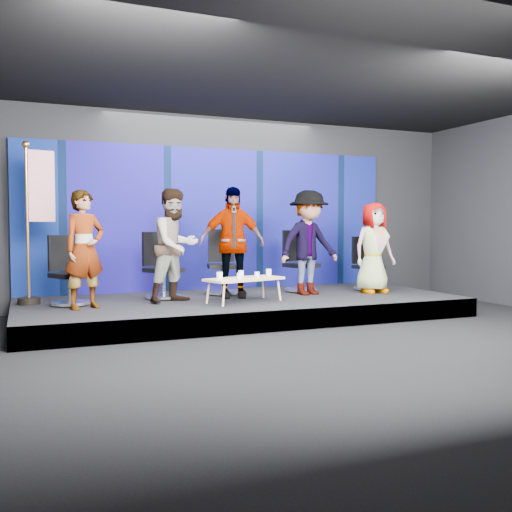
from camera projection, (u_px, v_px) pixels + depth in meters
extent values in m
plane|color=black|center=(315.00, 346.00, 7.01)|extent=(10.00, 10.00, 0.00)
cube|color=black|center=(214.00, 211.00, 10.61)|extent=(10.00, 0.02, 3.50)
cube|color=black|center=(317.00, 57.00, 6.82)|extent=(10.00, 8.00, 0.02)
cube|color=black|center=(243.00, 307.00, 9.31)|extent=(7.00, 3.00, 0.30)
cube|color=#071D56|center=(215.00, 219.00, 10.57)|extent=(7.00, 0.08, 2.60)
cylinder|color=silver|center=(71.00, 303.00, 8.41)|extent=(0.78, 0.78, 0.06)
cylinder|color=silver|center=(71.00, 288.00, 8.40)|extent=(0.07, 0.07, 0.39)
cube|color=black|center=(70.00, 275.00, 8.39)|extent=(0.62, 0.62, 0.07)
cube|color=black|center=(62.00, 253.00, 8.53)|extent=(0.41, 0.23, 0.54)
imported|color=black|center=(85.00, 249.00, 8.04)|extent=(0.73, 0.63, 1.68)
cylinder|color=silver|center=(164.00, 297.00, 9.18)|extent=(0.81, 0.81, 0.06)
cylinder|color=silver|center=(164.00, 283.00, 9.17)|extent=(0.07, 0.07, 0.40)
cube|color=black|center=(163.00, 270.00, 9.16)|extent=(0.65, 0.65, 0.07)
cube|color=black|center=(154.00, 249.00, 9.30)|extent=(0.42, 0.23, 0.56)
imported|color=black|center=(175.00, 245.00, 8.76)|extent=(1.05, 0.96, 1.75)
cylinder|color=silver|center=(223.00, 293.00, 9.77)|extent=(0.75, 0.75, 0.06)
cylinder|color=silver|center=(223.00, 279.00, 9.76)|extent=(0.07, 0.07, 0.42)
cube|color=black|center=(223.00, 266.00, 9.75)|extent=(0.60, 0.60, 0.07)
cube|color=black|center=(221.00, 246.00, 9.98)|extent=(0.46, 0.15, 0.58)
imported|color=black|center=(232.00, 242.00, 9.31)|extent=(1.13, 0.66, 1.81)
cylinder|color=silver|center=(301.00, 290.00, 10.18)|extent=(0.71, 0.71, 0.06)
cylinder|color=silver|center=(301.00, 277.00, 10.17)|extent=(0.07, 0.07, 0.41)
cube|color=black|center=(301.00, 265.00, 10.16)|extent=(0.57, 0.57, 0.07)
cube|color=black|center=(293.00, 246.00, 10.35)|extent=(0.46, 0.13, 0.57)
imported|color=black|center=(309.00, 243.00, 9.70)|extent=(1.24, 0.85, 1.78)
cylinder|color=silver|center=(368.00, 288.00, 10.46)|extent=(0.57, 0.57, 0.06)
cylinder|color=silver|center=(368.00, 277.00, 10.45)|extent=(0.06, 0.06, 0.37)
cube|color=black|center=(368.00, 267.00, 10.44)|extent=(0.45, 0.45, 0.06)
cube|color=black|center=(361.00, 250.00, 10.63)|extent=(0.40, 0.06, 0.50)
imported|color=black|center=(374.00, 248.00, 9.97)|extent=(0.79, 0.53, 1.58)
cube|color=tan|center=(244.00, 279.00, 8.77)|extent=(1.32, 0.84, 0.04)
cylinder|color=tan|center=(224.00, 295.00, 8.29)|extent=(0.03, 0.03, 0.34)
cylinder|color=tan|center=(208.00, 292.00, 8.60)|extent=(0.03, 0.03, 0.34)
cylinder|color=tan|center=(279.00, 290.00, 8.96)|extent=(0.03, 0.03, 0.34)
cylinder|color=tan|center=(263.00, 288.00, 9.27)|extent=(0.03, 0.03, 0.34)
cylinder|color=silver|center=(220.00, 276.00, 8.52)|extent=(0.09, 0.09, 0.11)
cylinder|color=silver|center=(239.00, 276.00, 8.58)|extent=(0.08, 0.08, 0.09)
cylinder|color=silver|center=(241.00, 274.00, 8.91)|extent=(0.09, 0.09, 0.10)
cylinder|color=silver|center=(257.00, 275.00, 8.80)|extent=(0.08, 0.08, 0.09)
cylinder|color=silver|center=(269.00, 272.00, 9.17)|extent=(0.09, 0.09, 0.11)
cylinder|color=black|center=(29.00, 301.00, 8.53)|extent=(0.32, 0.32, 0.10)
cylinder|color=#CC8D41|center=(27.00, 223.00, 8.47)|extent=(0.04, 0.04, 2.23)
sphere|color=#CC8D41|center=(26.00, 144.00, 8.41)|extent=(0.11, 0.11, 0.11)
cube|color=#A51228|center=(41.00, 186.00, 8.54)|extent=(0.39, 0.14, 1.06)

